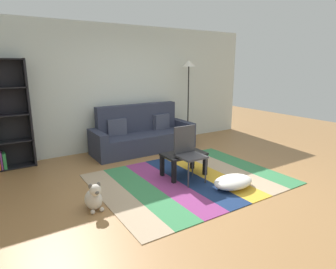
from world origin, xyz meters
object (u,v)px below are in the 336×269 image
object	(u,v)px
couch	(142,135)
tv_remote	(180,154)
folding_chair	(188,149)
coffee_table	(184,158)
pouf	(233,182)
dog	(94,198)
standing_lamp	(189,74)

from	to	relation	value
couch	tv_remote	distance (m)	1.80
folding_chair	coffee_table	bearing A→B (deg)	104.09
couch	coffee_table	xyz separation A→B (m)	(-0.12, -1.74, -0.01)
coffee_table	pouf	world-z (taller)	coffee_table
couch	dog	world-z (taller)	couch
couch	tv_remote	size ratio (longest dim) A/B	15.07
tv_remote	folding_chair	world-z (taller)	folding_chair
coffee_table	folding_chair	size ratio (longest dim) A/B	0.80
dog	standing_lamp	size ratio (longest dim) A/B	0.20
couch	tv_remote	bearing A→B (deg)	-97.27
couch	standing_lamp	distance (m)	1.84
pouf	tv_remote	distance (m)	0.95
coffee_table	folding_chair	distance (m)	0.30
pouf	standing_lamp	size ratio (longest dim) A/B	0.34
folding_chair	dog	bearing A→B (deg)	-142.65
standing_lamp	tv_remote	world-z (taller)	standing_lamp
dog	tv_remote	distance (m)	1.61
coffee_table	dog	distance (m)	1.71
dog	folding_chair	bearing A→B (deg)	4.22
coffee_table	dog	bearing A→B (deg)	-169.19
pouf	folding_chair	xyz separation A→B (m)	(-0.42, 0.62, 0.43)
couch	dog	size ratio (longest dim) A/B	5.69
dog	pouf	bearing A→B (deg)	-13.92
coffee_table	standing_lamp	xyz separation A→B (m)	(1.42, 1.81, 1.31)
coffee_table	standing_lamp	distance (m)	2.64
tv_remote	folding_chair	xyz separation A→B (m)	(0.04, -0.15, 0.12)
pouf	dog	bearing A→B (deg)	166.08
coffee_table	dog	size ratio (longest dim) A/B	1.82
couch	tv_remote	xyz separation A→B (m)	(-0.23, -1.78, 0.08)
dog	coffee_table	bearing A→B (deg)	10.81
pouf	tv_remote	world-z (taller)	tv_remote
dog	standing_lamp	xyz separation A→B (m)	(3.10, 2.13, 1.47)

